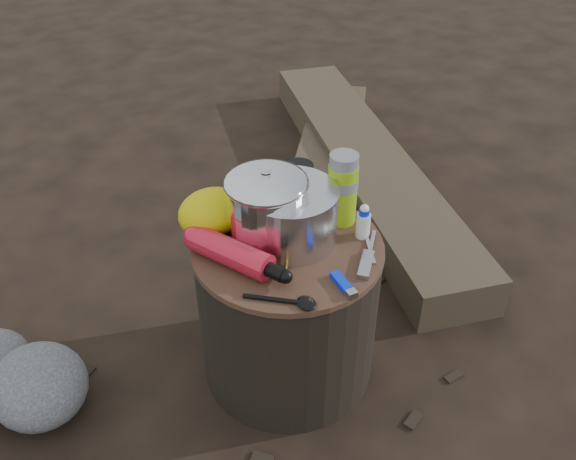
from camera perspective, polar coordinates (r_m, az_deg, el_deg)
ground at (r=1.82m, az=0.00°, el=-12.19°), size 60.00×60.00×0.00m
stump at (r=1.66m, az=0.00°, el=-7.30°), size 0.47×0.47×0.43m
log_main at (r=2.56m, az=7.09°, el=5.92°), size 0.85×1.72×0.14m
log_small at (r=2.60m, az=3.55°, el=6.23°), size 1.08×1.12×0.11m
foil_windscreen at (r=1.50m, az=0.21°, el=1.40°), size 0.23×0.23×0.14m
camping_pot at (r=1.48m, az=-1.98°, el=2.17°), size 0.20×0.20×0.20m
fuel_bottle at (r=1.45m, az=-5.24°, el=-2.09°), size 0.17×0.28×0.07m
thermos at (r=1.56m, az=5.01°, el=3.78°), size 0.08×0.08×0.19m
travel_mug at (r=1.65m, az=0.98°, el=4.31°), size 0.07×0.07×0.11m
stuff_sack at (r=1.55m, az=-7.06°, el=1.63°), size 0.17×0.14×0.12m
food_pouch at (r=1.61m, az=-2.98°, el=3.74°), size 0.10×0.06×0.13m
lighter at (r=1.41m, az=4.94°, el=-4.77°), size 0.04×0.09×0.02m
multitool at (r=1.46m, az=7.16°, el=-3.17°), size 0.09×0.08×0.01m
pot_grabber at (r=1.52m, az=7.52°, el=-1.63°), size 0.09×0.11×0.01m
spork at (r=1.37m, az=-1.35°, el=-6.35°), size 0.14×0.13×0.01m
squeeze_bottle at (r=1.54m, az=6.93°, el=0.68°), size 0.03×0.03×0.08m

